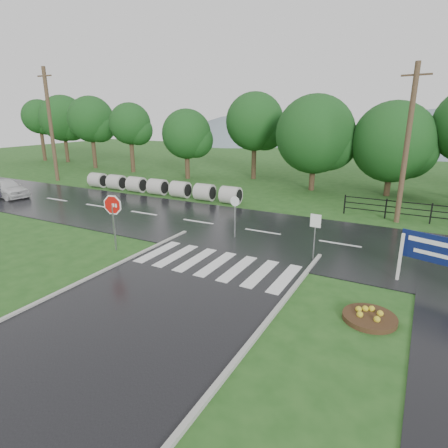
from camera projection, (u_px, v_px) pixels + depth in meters
The scene contains 15 objects.
ground at pixel (135, 322), 11.29m from camera, with size 120.00×120.00×0.00m, color #204D19.
main_road at pixel (263, 232), 19.73m from camera, with size 90.00×8.00×0.04m, color black.
crosswalk at pixel (216, 264), 15.49m from camera, with size 6.50×2.80×0.02m.
fence_west at pixel (431, 211), 21.07m from camera, with size 9.58×0.08×1.20m.
hills at pixel (392, 234), 69.01m from camera, with size 102.00×48.00×48.00m.
treeline at pixel (339, 189), 31.09m from camera, with size 83.20×5.20×10.00m.
culvert_pipes at pixel (158, 187), 28.66m from camera, with size 13.90×1.20×1.20m.
stop_sign at pixel (113, 210), 16.67m from camera, with size 1.21×0.24×2.75m.
estate_billboard at pixel (433, 252), 13.25m from camera, with size 2.17×0.71×1.96m.
flower_bed at pixel (370, 317), 11.37m from camera, with size 1.60×1.60×0.32m.
reg_sign_small at pixel (315, 228), 15.57m from camera, with size 0.46×0.06×2.05m.
reg_sign_round at pixel (235, 212), 18.45m from camera, with size 0.50×0.08×2.16m.
car_white at pixel (8, 197), 27.90m from camera, with size 4.07×1.64×1.39m, color silver.
utility_pole_west at pixel (51, 125), 33.27m from camera, with size 1.75×0.33×9.86m.
utility_pole_east at pixel (407, 145), 20.37m from camera, with size 1.51×0.46×8.62m.
Camera 1 is at (7.09, -7.50, 6.09)m, focal length 30.00 mm.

